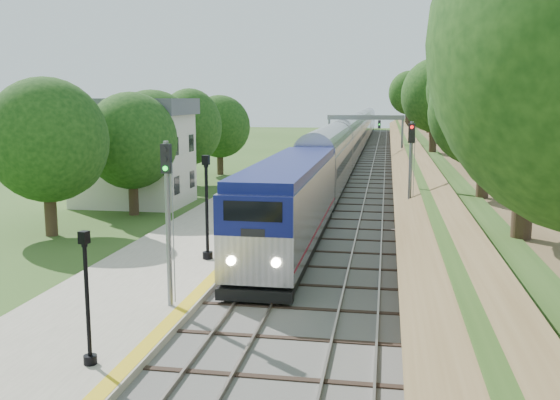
% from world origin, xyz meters
% --- Properties ---
extents(trackbed, '(9.50, 170.00, 0.28)m').
position_xyz_m(trackbed, '(2.00, 60.00, 0.07)').
color(trackbed, '#4C4944').
rests_on(trackbed, ground).
extents(platform, '(6.40, 68.00, 0.38)m').
position_xyz_m(platform, '(-5.20, 16.00, 0.19)').
color(platform, gray).
rests_on(platform, ground).
extents(yellow_stripe, '(0.55, 68.00, 0.01)m').
position_xyz_m(yellow_stripe, '(-2.35, 16.00, 0.39)').
color(yellow_stripe, gold).
rests_on(yellow_stripe, platform).
extents(embankment, '(10.64, 170.00, 11.70)m').
position_xyz_m(embankment, '(10.35, 60.00, 1.95)').
color(embankment, brown).
rests_on(embankment, ground).
extents(station_building, '(8.60, 6.60, 8.00)m').
position_xyz_m(station_building, '(-14.00, 30.00, 4.09)').
color(station_building, beige).
rests_on(station_building, ground).
extents(signal_gantry, '(8.40, 0.38, 6.20)m').
position_xyz_m(signal_gantry, '(2.47, 54.99, 4.82)').
color(signal_gantry, slate).
rests_on(signal_gantry, ground).
extents(trees_behind_platform, '(7.82, 53.32, 7.21)m').
position_xyz_m(trees_behind_platform, '(-11.17, 20.67, 4.53)').
color(trees_behind_platform, '#332316').
rests_on(trees_behind_platform, ground).
extents(train, '(3.10, 145.26, 4.55)m').
position_xyz_m(train, '(0.00, 79.52, 2.32)').
color(train, black).
rests_on(train, trackbed).
extents(lamppost_mid, '(0.39, 0.39, 3.93)m').
position_xyz_m(lamppost_mid, '(-3.43, 1.48, 2.14)').
color(lamppost_mid, black).
rests_on(lamppost_mid, platform).
extents(lamppost_far, '(0.49, 0.49, 4.98)m').
position_xyz_m(lamppost_far, '(-3.47, 13.68, 2.60)').
color(lamppost_far, black).
rests_on(lamppost_far, platform).
extents(signal_platform, '(0.36, 0.28, 6.11)m').
position_xyz_m(signal_platform, '(-2.90, 6.82, 4.13)').
color(signal_platform, slate).
rests_on(signal_platform, platform).
extents(signal_farside, '(0.36, 0.29, 6.62)m').
position_xyz_m(signal_farside, '(6.20, 20.76, 4.17)').
color(signal_farside, slate).
rests_on(signal_farside, ground).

